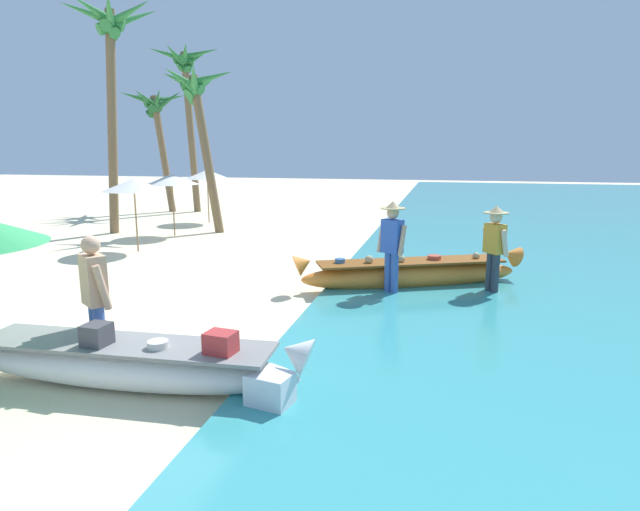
% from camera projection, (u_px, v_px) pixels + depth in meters
% --- Properties ---
extents(ground_plane, '(80.00, 80.00, 0.00)m').
position_uv_depth(ground_plane, '(125.00, 337.00, 7.75)').
color(ground_plane, beige).
extents(boat_white_foreground, '(4.41, 0.89, 0.81)m').
position_uv_depth(boat_white_foreground, '(126.00, 362.00, 6.07)').
color(boat_white_foreground, white).
rests_on(boat_white_foreground, ground).
extents(boat_orange_midground, '(4.37, 2.37, 0.83)m').
position_uv_depth(boat_orange_midground, '(411.00, 273.00, 10.34)').
color(boat_orange_midground, orange).
rests_on(boat_orange_midground, ground).
extents(person_vendor_hatted, '(0.58, 0.46, 1.76)m').
position_uv_depth(person_vendor_hatted, '(392.00, 242.00, 9.61)').
color(person_vendor_hatted, '#3D5BA8').
rests_on(person_vendor_hatted, ground).
extents(person_tourist_customer, '(0.56, 0.49, 1.68)m').
position_uv_depth(person_tourist_customer, '(95.00, 296.00, 6.38)').
color(person_tourist_customer, '#3D5BA8').
rests_on(person_tourist_customer, ground).
extents(person_vendor_assistant, '(0.49, 0.55, 1.68)m').
position_uv_depth(person_vendor_assistant, '(494.00, 245.00, 9.68)').
color(person_vendor_assistant, '#333842').
rests_on(person_vendor_assistant, ground).
extents(parasol_row_0, '(1.60, 1.60, 1.91)m').
position_uv_depth(parasol_row_0, '(134.00, 185.00, 13.80)').
color(parasol_row_0, '#8E6B47').
rests_on(parasol_row_0, ground).
extents(parasol_row_1, '(1.60, 1.60, 1.91)m').
position_uv_depth(parasol_row_1, '(172.00, 179.00, 16.34)').
color(parasol_row_1, '#8E6B47').
rests_on(parasol_row_1, ground).
extents(parasol_row_2, '(1.60, 1.60, 1.91)m').
position_uv_depth(parasol_row_2, '(207.00, 174.00, 19.25)').
color(parasol_row_2, '#8E6B47').
rests_on(parasol_row_2, ground).
extents(palm_tree_tall_inland, '(2.51, 2.91, 5.24)m').
position_uv_depth(palm_tree_tall_inland, '(197.00, 99.00, 16.68)').
color(palm_tree_tall_inland, brown).
rests_on(palm_tree_tall_inland, ground).
extents(palm_tree_leaning_seaward, '(2.58, 2.64, 5.14)m').
position_uv_depth(palm_tree_leaning_seaward, '(156.00, 112.00, 22.33)').
color(palm_tree_leaning_seaward, brown).
rests_on(palm_tree_leaning_seaward, ground).
extents(palm_tree_mid_cluster, '(2.88, 2.67, 6.82)m').
position_uv_depth(palm_tree_mid_cluster, '(186.00, 77.00, 21.95)').
color(palm_tree_mid_cluster, brown).
rests_on(palm_tree_mid_cluster, ground).
extents(palm_tree_far_behind, '(2.81, 2.85, 7.05)m').
position_uv_depth(palm_tree_far_behind, '(111.00, 44.00, 16.01)').
color(palm_tree_far_behind, brown).
rests_on(palm_tree_far_behind, ground).
extents(cooler_box, '(0.50, 0.42, 0.43)m').
position_uv_depth(cooler_box, '(270.00, 393.00, 5.49)').
color(cooler_box, silver).
rests_on(cooler_box, ground).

